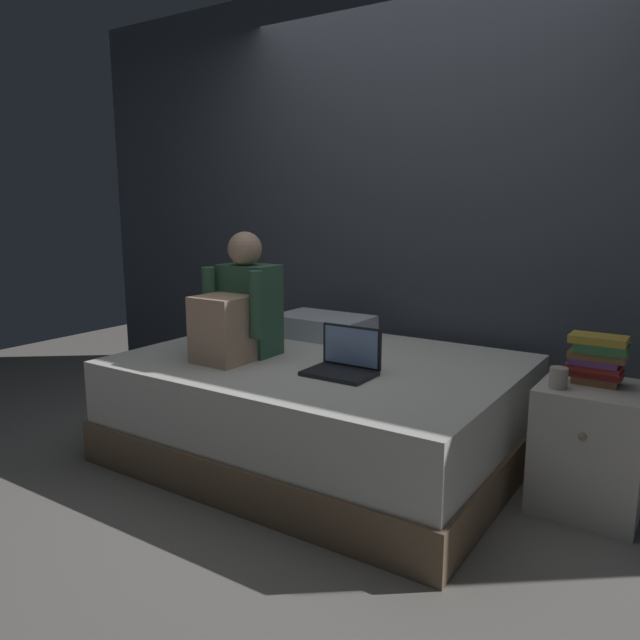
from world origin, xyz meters
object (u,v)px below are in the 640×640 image
object	(u,v)px
nightstand	(590,447)
laptop	(344,362)
book_stack	(598,358)
bed	(321,408)
pillow	(324,326)
person_sitting	(239,310)
mug	(558,378)

from	to	relation	value
nightstand	laptop	world-z (taller)	laptop
laptop	book_stack	bearing A→B (deg)	20.35
bed	book_stack	size ratio (longest dim) A/B	8.33
pillow	book_stack	distance (m)	1.59
person_sitting	laptop	size ratio (longest dim) A/B	2.05
mug	laptop	bearing A→B (deg)	-165.58
laptop	pillow	xyz separation A→B (m)	(-0.53, 0.63, 0.01)
laptop	mug	xyz separation A→B (m)	(0.92, 0.24, 0.01)
mug	book_stack	bearing A→B (deg)	50.64
laptop	nightstand	bearing A→B (deg)	18.75
nightstand	person_sitting	size ratio (longest dim) A/B	0.86
nightstand	person_sitting	bearing A→B (deg)	-167.11
pillow	laptop	bearing A→B (deg)	-50.05
person_sitting	book_stack	world-z (taller)	person_sitting
person_sitting	laptop	world-z (taller)	person_sitting
laptop	mug	size ratio (longest dim) A/B	3.56
bed	book_stack	world-z (taller)	book_stack
person_sitting	mug	distance (m)	1.58
bed	book_stack	xyz separation A→B (m)	(1.29, 0.21, 0.41)
bed	nightstand	size ratio (longest dim) A/B	3.55
bed	nightstand	distance (m)	1.31
nightstand	mug	xyz separation A→B (m)	(-0.13, -0.12, 0.33)
laptop	book_stack	world-z (taller)	book_stack
nightstand	laptop	bearing A→B (deg)	-161.25
nightstand	pillow	world-z (taller)	pillow
nightstand	book_stack	distance (m)	0.40
mug	nightstand	bearing A→B (deg)	42.69
nightstand	person_sitting	world-z (taller)	person_sitting
nightstand	mug	bearing A→B (deg)	-137.31
bed	person_sitting	world-z (taller)	person_sitting
bed	pillow	bearing A→B (deg)	121.74
pillow	mug	xyz separation A→B (m)	(1.45, -0.39, 0.00)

